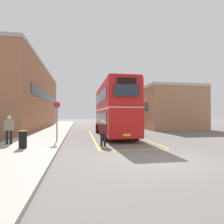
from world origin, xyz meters
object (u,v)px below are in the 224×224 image
(double_decker_bus, at_px, (113,109))
(pedestrian_waiting_near, at_px, (9,128))
(single_deck_bus, at_px, (120,117))
(litter_bin, at_px, (23,139))
(bus_stop_sign, at_px, (57,117))
(pedestrian_boarding, at_px, (103,131))

(double_decker_bus, relative_size, pedestrian_waiting_near, 5.90)
(single_deck_bus, distance_m, pedestrian_waiting_near, 22.75)
(single_deck_bus, height_order, pedestrian_waiting_near, single_deck_bus)
(pedestrian_waiting_near, distance_m, litter_bin, 2.15)
(pedestrian_waiting_near, bearing_deg, bus_stop_sign, 21.33)
(single_deck_bus, height_order, bus_stop_sign, single_deck_bus)
(double_decker_bus, bearing_deg, litter_bin, -134.72)
(single_deck_bus, bearing_deg, pedestrian_boarding, -105.52)
(double_decker_bus, xyz_separation_m, pedestrian_boarding, (-1.74, -5.63, -1.58))
(double_decker_bus, distance_m, bus_stop_sign, 6.00)
(single_deck_bus, bearing_deg, bus_stop_sign, -115.23)
(pedestrian_boarding, height_order, litter_bin, pedestrian_boarding)
(litter_bin, height_order, bus_stop_sign, bus_stop_sign)
(pedestrian_waiting_near, bearing_deg, litter_bin, -52.94)
(pedestrian_boarding, bearing_deg, litter_bin, -171.24)
(double_decker_bus, distance_m, pedestrian_boarding, 6.10)
(pedestrian_boarding, bearing_deg, bus_stop_sign, 145.96)
(double_decker_bus, height_order, litter_bin, double_decker_bus)
(double_decker_bus, height_order, bus_stop_sign, double_decker_bus)
(double_decker_bus, xyz_separation_m, single_deck_bus, (3.98, 14.94, -0.87))
(single_deck_bus, distance_m, litter_bin, 23.64)
(single_deck_bus, bearing_deg, litter_bin, -115.72)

